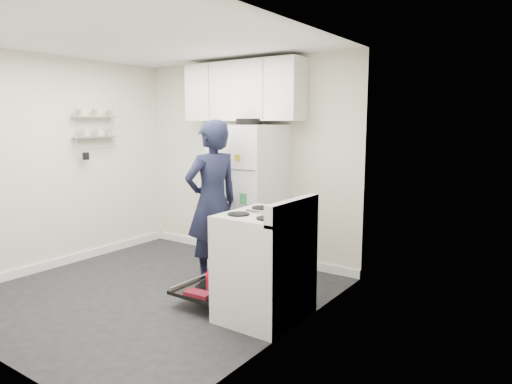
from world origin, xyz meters
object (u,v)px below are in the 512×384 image
Objects in this scene: person at (212,203)px; refrigerator at (249,197)px; open_oven_door at (216,284)px; electric_range at (264,266)px.

refrigerator is at bearing -163.70° from person.
refrigerator reaches higher than open_oven_door.
open_oven_door is at bearing -69.94° from refrigerator.
open_oven_door is 0.40× the size of person.
open_oven_door is 0.39× the size of refrigerator.
open_oven_door is at bearing 60.16° from person.
electric_range is at bearing -49.14° from refrigerator.
refrigerator reaches higher than person.
person is at bearing -91.10° from refrigerator.
electric_range reaches higher than open_oven_door.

